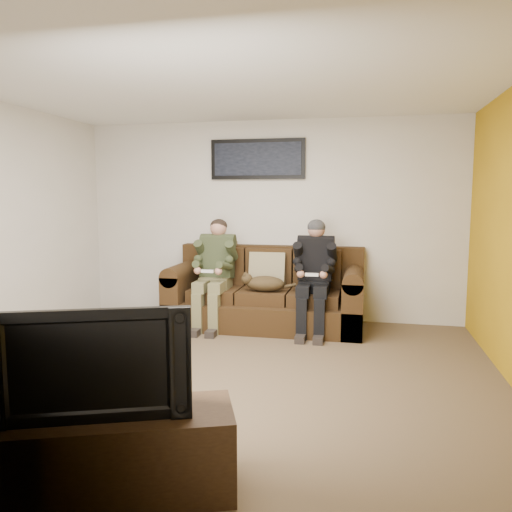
% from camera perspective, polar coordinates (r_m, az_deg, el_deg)
% --- Properties ---
extents(floor, '(5.00, 5.00, 0.00)m').
position_cam_1_polar(floor, '(4.70, -3.74, -13.30)').
color(floor, brown).
rests_on(floor, ground).
extents(ceiling, '(5.00, 5.00, 0.00)m').
position_cam_1_polar(ceiling, '(4.52, -4.01, 19.38)').
color(ceiling, silver).
rests_on(ceiling, ground).
extents(wall_back, '(5.00, 0.00, 5.00)m').
position_cam_1_polar(wall_back, '(6.61, 1.55, 4.08)').
color(wall_back, beige).
rests_on(wall_back, ground).
extents(wall_front, '(5.00, 0.00, 5.00)m').
position_cam_1_polar(wall_front, '(2.36, -19.21, -1.23)').
color(wall_front, beige).
rests_on(wall_front, ground).
extents(sofa, '(2.39, 1.03, 0.98)m').
position_cam_1_polar(sofa, '(6.31, 1.23, -4.57)').
color(sofa, '#34210F').
rests_on(sofa, ground).
extents(throw_pillow, '(0.46, 0.22, 0.45)m').
position_cam_1_polar(throw_pillow, '(6.30, 1.31, -1.59)').
color(throw_pillow, '#8E825D').
rests_on(throw_pillow, sofa).
extents(throw_blanket, '(0.49, 0.24, 0.09)m').
position_cam_1_polar(throw_blanket, '(6.68, -4.39, 1.32)').
color(throw_blanket, tan).
rests_on(throw_blanket, sofa).
extents(person_left, '(0.51, 0.87, 1.33)m').
position_cam_1_polar(person_left, '(6.20, -4.73, -1.14)').
color(person_left, '#6C6844').
rests_on(person_left, sofa).
extents(person_right, '(0.51, 0.86, 1.34)m').
position_cam_1_polar(person_right, '(5.96, 6.70, -1.45)').
color(person_right, black).
rests_on(person_right, sofa).
extents(cat, '(0.66, 0.26, 0.24)m').
position_cam_1_polar(cat, '(6.01, 0.89, -3.13)').
color(cat, '#4F3C1F').
rests_on(cat, sofa).
extents(framed_poster, '(1.25, 0.05, 0.52)m').
position_cam_1_polar(framed_poster, '(6.62, 0.18, 11.01)').
color(framed_poster, black).
rests_on(framed_poster, wall_back).
extents(tv_stand, '(1.54, 0.97, 0.46)m').
position_cam_1_polar(tv_stand, '(3.01, -17.83, -20.90)').
color(tv_stand, '#322010').
rests_on(tv_stand, ground).
extents(television, '(1.01, 0.50, 0.59)m').
position_cam_1_polar(television, '(2.81, -18.23, -11.28)').
color(television, black).
rests_on(television, tv_stand).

